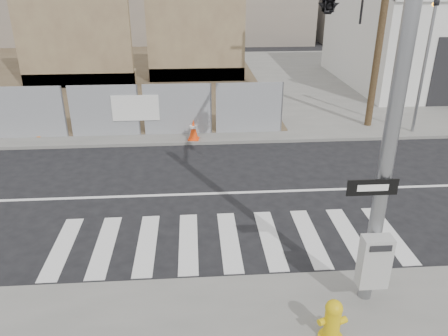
{
  "coord_description": "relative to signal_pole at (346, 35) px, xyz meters",
  "views": [
    {
      "loc": [
        -0.78,
        -11.45,
        6.01
      ],
      "look_at": [
        -0.04,
        -1.27,
        1.4
      ],
      "focal_mm": 35.0,
      "sensor_mm": 36.0,
      "label": 1
    }
  ],
  "objects": [
    {
      "name": "ground",
      "position": [
        -2.49,
        2.05,
        -4.78
      ],
      "size": [
        100.0,
        100.0,
        0.0
      ],
      "primitive_type": "plane",
      "color": "black",
      "rests_on": "ground"
    },
    {
      "name": "sidewalk_far",
      "position": [
        -2.49,
        16.05,
        -4.72
      ],
      "size": [
        50.0,
        20.0,
        0.12
      ],
      "primitive_type": "cube",
      "color": "slate",
      "rests_on": "ground"
    },
    {
      "name": "signal_pole",
      "position": [
        0.0,
        0.0,
        0.0
      ],
      "size": [
        0.96,
        5.87,
        7.0
      ],
      "color": "gray",
      "rests_on": "sidewalk_near"
    },
    {
      "name": "far_signal_pole",
      "position": [
        5.51,
        6.65,
        -1.3
      ],
      "size": [
        0.16,
        0.2,
        5.6
      ],
      "color": "gray",
      "rests_on": "sidewalk_far"
    },
    {
      "name": "concrete_wall_left",
      "position": [
        -9.49,
        15.13,
        -1.4
      ],
      "size": [
        6.0,
        1.3,
        8.0
      ],
      "color": "brown",
      "rests_on": "sidewalk_far"
    },
    {
      "name": "concrete_wall_right",
      "position": [
        -2.99,
        16.13,
        -1.4
      ],
      "size": [
        5.5,
        1.3,
        8.0
      ],
      "color": "brown",
      "rests_on": "sidewalk_far"
    },
    {
      "name": "fire_hydrant",
      "position": [
        -0.99,
        -3.79,
        -4.26
      ],
      "size": [
        0.56,
        0.56,
        0.82
      ],
      "rotation": [
        0.0,
        0.0,
        0.38
      ],
      "color": "gold",
      "rests_on": "sidewalk_near"
    },
    {
      "name": "traffic_cone_c",
      "position": [
        -9.38,
        7.2,
        -4.33
      ],
      "size": [
        0.42,
        0.42,
        0.68
      ],
      "rotation": [
        0.0,
        0.0,
        -0.23
      ],
      "color": "orange",
      "rests_on": "sidewalk_far"
    },
    {
      "name": "traffic_cone_d",
      "position": [
        -3.3,
        6.36,
        -4.27
      ],
      "size": [
        0.46,
        0.46,
        0.79
      ],
      "rotation": [
        0.0,
        0.0,
        -0.13
      ],
      "color": "#F8400D",
      "rests_on": "sidewalk_far"
    }
  ]
}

